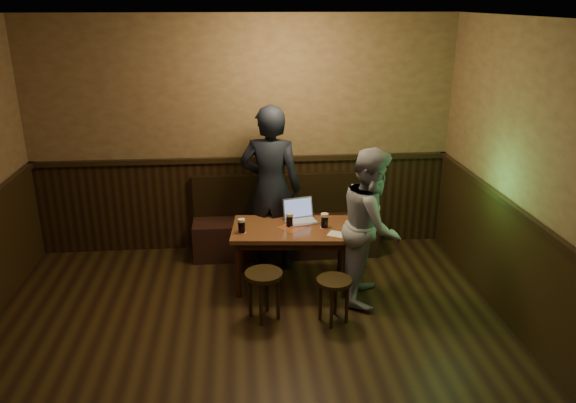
% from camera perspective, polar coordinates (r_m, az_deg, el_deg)
% --- Properties ---
extents(room, '(5.04, 6.04, 2.84)m').
position_cam_1_polar(room, '(4.14, -4.02, -5.00)').
color(room, black).
rests_on(room, ground).
extents(bench, '(2.20, 0.50, 0.95)m').
position_cam_1_polar(bench, '(6.83, -0.31, -2.72)').
color(bench, black).
rests_on(bench, ground).
extents(pub_table, '(1.31, 0.83, 0.67)m').
position_cam_1_polar(pub_table, '(5.95, 0.37, -3.44)').
color(pub_table, '#522717').
rests_on(pub_table, ground).
extents(stool_left, '(0.45, 0.45, 0.49)m').
position_cam_1_polar(stool_left, '(5.42, -2.47, -8.15)').
color(stool_left, black).
rests_on(stool_left, ground).
extents(stool_right, '(0.42, 0.42, 0.45)m').
position_cam_1_polar(stool_right, '(5.39, 4.70, -8.74)').
color(stool_right, black).
rests_on(stool_right, ground).
extents(pint_left, '(0.10, 0.10, 0.15)m').
position_cam_1_polar(pint_left, '(5.78, -4.74, -2.48)').
color(pint_left, maroon).
rests_on(pint_left, pub_table).
extents(pint_mid, '(0.10, 0.10, 0.15)m').
position_cam_1_polar(pint_mid, '(5.91, 0.16, -1.89)').
color(pint_mid, maroon).
rests_on(pint_mid, pub_table).
extents(pint_right, '(0.10, 0.10, 0.16)m').
position_cam_1_polar(pint_right, '(5.89, 3.73, -1.95)').
color(pint_right, maroon).
rests_on(pint_right, pub_table).
extents(laptop, '(0.39, 0.34, 0.24)m').
position_cam_1_polar(laptop, '(6.08, 1.22, -1.43)').
color(laptop, silver).
rests_on(laptop, pub_table).
extents(menu, '(0.26, 0.24, 0.00)m').
position_cam_1_polar(menu, '(5.77, 5.21, -3.35)').
color(menu, silver).
rests_on(menu, pub_table).
extents(person_suit, '(0.77, 0.59, 1.89)m').
position_cam_1_polar(person_suit, '(6.27, -1.76, 1.34)').
color(person_suit, black).
rests_on(person_suit, ground).
extents(person_grey, '(0.82, 0.93, 1.59)m').
position_cam_1_polar(person_grey, '(5.70, 8.49, -2.42)').
color(person_grey, gray).
rests_on(person_grey, ground).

